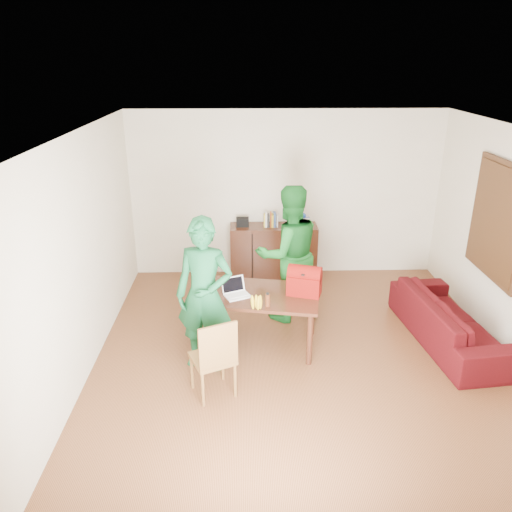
{
  "coord_description": "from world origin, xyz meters",
  "views": [
    {
      "loc": [
        -0.68,
        -5.11,
        3.45
      ],
      "look_at": [
        -0.53,
        0.63,
        1.14
      ],
      "focal_mm": 35.0,
      "sensor_mm": 36.0,
      "label": 1
    }
  ],
  "objects_px": {
    "person_near": "(205,295)",
    "bottle": "(268,299)",
    "table": "(256,300)",
    "laptop": "(237,293)",
    "sofa": "(450,320)",
    "person_far": "(288,254)",
    "chair": "(214,372)",
    "red_bag": "(304,283)"
  },
  "relations": [
    {
      "from": "person_near",
      "to": "bottle",
      "type": "relative_size",
      "value": 10.58
    },
    {
      "from": "table",
      "to": "laptop",
      "type": "relative_size",
      "value": 4.75
    },
    {
      "from": "person_near",
      "to": "sofa",
      "type": "height_order",
      "value": "person_near"
    },
    {
      "from": "person_far",
      "to": "person_near",
      "type": "bearing_deg",
      "value": 30.38
    },
    {
      "from": "chair",
      "to": "red_bag",
      "type": "distance_m",
      "value": 1.56
    },
    {
      "from": "table",
      "to": "laptop",
      "type": "xyz_separation_m",
      "value": [
        -0.23,
        -0.09,
        0.13
      ]
    },
    {
      "from": "chair",
      "to": "person_far",
      "type": "bearing_deg",
      "value": 36.86
    },
    {
      "from": "person_far",
      "to": "bottle",
      "type": "height_order",
      "value": "person_far"
    },
    {
      "from": "laptop",
      "to": "bottle",
      "type": "xyz_separation_m",
      "value": [
        0.35,
        -0.26,
        0.04
      ]
    },
    {
      "from": "person_far",
      "to": "laptop",
      "type": "height_order",
      "value": "person_far"
    },
    {
      "from": "table",
      "to": "laptop",
      "type": "height_order",
      "value": "laptop"
    },
    {
      "from": "table",
      "to": "sofa",
      "type": "xyz_separation_m",
      "value": [
        2.48,
        0.01,
        -0.34
      ]
    },
    {
      "from": "person_near",
      "to": "sofa",
      "type": "bearing_deg",
      "value": 22.06
    },
    {
      "from": "person_near",
      "to": "chair",
      "type": "bearing_deg",
      "value": -64.97
    },
    {
      "from": "bottle",
      "to": "sofa",
      "type": "bearing_deg",
      "value": 8.57
    },
    {
      "from": "laptop",
      "to": "red_bag",
      "type": "distance_m",
      "value": 0.83
    },
    {
      "from": "table",
      "to": "laptop",
      "type": "distance_m",
      "value": 0.28
    },
    {
      "from": "table",
      "to": "sofa",
      "type": "distance_m",
      "value": 2.51
    },
    {
      "from": "chair",
      "to": "sofa",
      "type": "xyz_separation_m",
      "value": [
        2.97,
        1.01,
        0.02
      ]
    },
    {
      "from": "table",
      "to": "sofa",
      "type": "relative_size",
      "value": 0.82
    },
    {
      "from": "person_near",
      "to": "person_far",
      "type": "bearing_deg",
      "value": 61.55
    },
    {
      "from": "person_near",
      "to": "sofa",
      "type": "xyz_separation_m",
      "value": [
        3.09,
        0.45,
        -0.62
      ]
    },
    {
      "from": "chair",
      "to": "laptop",
      "type": "height_order",
      "value": "chair"
    },
    {
      "from": "red_bag",
      "to": "laptop",
      "type": "bearing_deg",
      "value": -158.86
    },
    {
      "from": "table",
      "to": "chair",
      "type": "bearing_deg",
      "value": -106.11
    },
    {
      "from": "person_near",
      "to": "person_far",
      "type": "xyz_separation_m",
      "value": [
        1.06,
        1.16,
        0.03
      ]
    },
    {
      "from": "laptop",
      "to": "bottle",
      "type": "relative_size",
      "value": 2.02
    },
    {
      "from": "chair",
      "to": "person_near",
      "type": "bearing_deg",
      "value": 76.91
    },
    {
      "from": "person_near",
      "to": "red_bag",
      "type": "bearing_deg",
      "value": 32.41
    },
    {
      "from": "person_far",
      "to": "laptop",
      "type": "relative_size",
      "value": 5.43
    },
    {
      "from": "person_far",
      "to": "sofa",
      "type": "height_order",
      "value": "person_far"
    },
    {
      "from": "person_far",
      "to": "laptop",
      "type": "bearing_deg",
      "value": 32.31
    },
    {
      "from": "table",
      "to": "bottle",
      "type": "relative_size",
      "value": 9.61
    },
    {
      "from": "table",
      "to": "person_near",
      "type": "height_order",
      "value": "person_near"
    },
    {
      "from": "person_near",
      "to": "bottle",
      "type": "height_order",
      "value": "person_near"
    },
    {
      "from": "person_far",
      "to": "laptop",
      "type": "distance_m",
      "value": 1.08
    },
    {
      "from": "chair",
      "to": "person_far",
      "type": "relative_size",
      "value": 0.49
    },
    {
      "from": "sofa",
      "to": "table",
      "type": "bearing_deg",
      "value": 83.82
    },
    {
      "from": "chair",
      "to": "sofa",
      "type": "bearing_deg",
      "value": -5.65
    },
    {
      "from": "red_bag",
      "to": "sofa",
      "type": "height_order",
      "value": "red_bag"
    },
    {
      "from": "chair",
      "to": "person_near",
      "type": "relative_size",
      "value": 0.51
    },
    {
      "from": "table",
      "to": "chair",
      "type": "relative_size",
      "value": 1.78
    }
  ]
}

